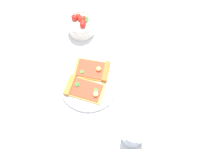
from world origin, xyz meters
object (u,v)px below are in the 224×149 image
at_px(pizza_slice_near, 84,89).
at_px(paper_napkin, 149,71).
at_px(pizza_slice_far, 95,70).
at_px(salad_bowl, 81,25).
at_px(soda_glass, 133,134).
at_px(plate, 89,82).

height_order(pizza_slice_near, paper_napkin, pizza_slice_near).
relative_size(pizza_slice_near, pizza_slice_far, 1.04).
bearing_deg(salad_bowl, pizza_slice_far, -139.17).
xyz_separation_m(pizza_slice_near, paper_napkin, (0.17, -0.19, -0.02)).
relative_size(pizza_slice_near, salad_bowl, 1.37).
height_order(pizza_slice_near, soda_glass, soda_glass).
relative_size(plate, pizza_slice_far, 1.56).
bearing_deg(salad_bowl, paper_napkin, -102.38).
distance_m(salad_bowl, soda_glass, 0.48).
relative_size(salad_bowl, paper_napkin, 0.92).
height_order(soda_glass, paper_napkin, soda_glass).
bearing_deg(salad_bowl, pizza_slice_near, -152.11).
height_order(plate, pizza_slice_far, pizza_slice_far).
relative_size(salad_bowl, soda_glass, 0.89).
xyz_separation_m(salad_bowl, soda_glass, (-0.33, -0.35, 0.02)).
xyz_separation_m(pizza_slice_far, salad_bowl, (0.16, 0.13, 0.01)).
bearing_deg(plate, pizza_slice_near, 174.02).
relative_size(plate, paper_napkin, 1.90).
bearing_deg(pizza_slice_far, plate, 177.48).
bearing_deg(pizza_slice_near, paper_napkin, -48.16).
relative_size(plate, salad_bowl, 2.07).
bearing_deg(paper_napkin, salad_bowl, 77.62).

